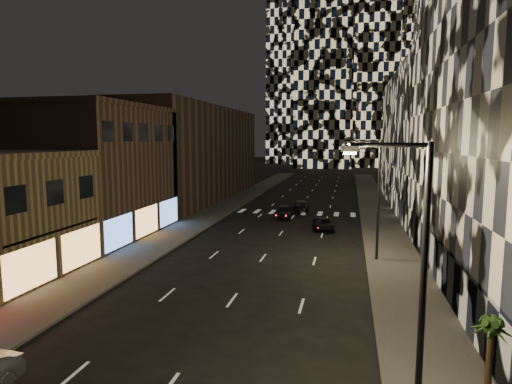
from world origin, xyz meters
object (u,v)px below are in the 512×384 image
at_px(car_dark_midlane, 284,212).
at_px(car_dark_oncoming, 301,206).
at_px(streetlight_near, 415,272).
at_px(streetlight_far, 375,191).
at_px(car_dark_rightlane, 324,224).
at_px(palm_tree, 491,334).

xyz_separation_m(car_dark_midlane, car_dark_oncoming, (1.44, 5.05, -0.04)).
relative_size(streetlight_near, streetlight_far, 1.00).
xyz_separation_m(streetlight_far, car_dark_rightlane, (-4.35, 10.35, -4.76)).
height_order(streetlight_near, car_dark_midlane, streetlight_near).
bearing_deg(car_dark_oncoming, streetlight_near, 97.26).
xyz_separation_m(car_dark_midlane, car_dark_rightlane, (4.94, -5.80, -0.15)).
relative_size(streetlight_near, palm_tree, 2.75).
bearing_deg(car_dark_midlane, palm_tree, -72.97).
bearing_deg(palm_tree, streetlight_far, 98.62).
relative_size(streetlight_near, car_dark_oncoming, 1.85).
relative_size(streetlight_near, car_dark_midlane, 2.06).
bearing_deg(streetlight_far, streetlight_near, -90.00).
relative_size(streetlight_near, car_dark_rightlane, 2.12).
bearing_deg(palm_tree, car_dark_rightlane, 104.01).
relative_size(car_dark_oncoming, car_dark_rightlane, 1.15).
xyz_separation_m(streetlight_far, car_dark_midlane, (-9.30, 16.15, -4.61)).
bearing_deg(palm_tree, car_dark_oncoming, 105.09).
bearing_deg(streetlight_near, car_dark_rightlane, 98.17).
bearing_deg(car_dark_rightlane, car_dark_oncoming, 99.97).
relative_size(car_dark_midlane, car_dark_oncoming, 0.90).
height_order(streetlight_far, car_dark_midlane, streetlight_far).
bearing_deg(car_dark_rightlane, streetlight_far, -75.09).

